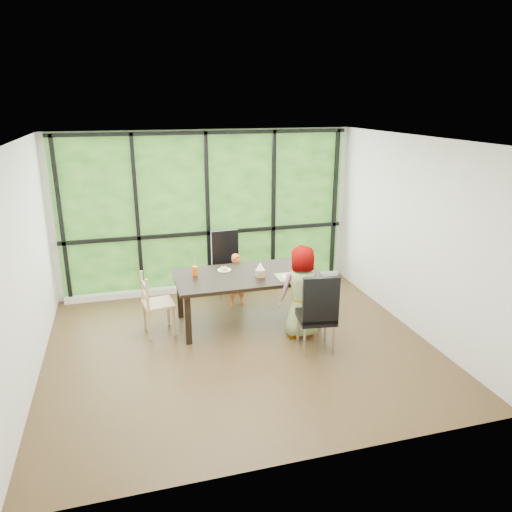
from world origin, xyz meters
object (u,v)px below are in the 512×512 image
object	(u,v)px
child_toddler	(237,280)
green_cup	(309,272)
orange_cup	(195,271)
child_older	(302,292)
plate_far	(224,270)
chair_end_beech	(158,304)
tissue_box	(260,273)
plate_near	(289,276)
chair_interior_leather	(316,311)
dining_table	(248,298)
chair_window_leather	(228,265)

from	to	relation	value
child_toddler	green_cup	xyz separation A→B (m)	(0.81, -0.97, 0.39)
orange_cup	green_cup	xyz separation A→B (m)	(1.55, -0.50, -0.00)
child_older	plate_far	xyz separation A→B (m)	(-0.90, 0.85, 0.11)
chair_end_beech	tissue_box	size ratio (longest dim) A/B	7.45
plate_near	tissue_box	distance (m)	0.41
chair_end_beech	child_toddler	size ratio (longest dim) A/B	1.05
chair_interior_leather	plate_near	distance (m)	0.81
dining_table	chair_end_beech	xyz separation A→B (m)	(-1.29, -0.02, 0.08)
plate_near	chair_window_leather	bearing A→B (deg)	113.53
child_toddler	orange_cup	distance (m)	0.95
chair_window_leather	plate_near	bearing A→B (deg)	-69.61
dining_table	orange_cup	xyz separation A→B (m)	(-0.73, 0.18, 0.44)
plate_far	dining_table	bearing A→B (deg)	-41.15
dining_table	tissue_box	distance (m)	0.47
chair_interior_leather	child_toddler	world-z (taller)	chair_interior_leather
dining_table	orange_cup	distance (m)	0.87
child_older	orange_cup	distance (m)	1.56
chair_interior_leather	dining_table	bearing A→B (deg)	-49.98
chair_end_beech	dining_table	bearing A→B (deg)	-96.74
orange_cup	tissue_box	size ratio (longest dim) A/B	1.08
orange_cup	green_cup	distance (m)	1.62
dining_table	child_older	world-z (taller)	child_older
chair_interior_leather	orange_cup	distance (m)	1.86
plate_far	chair_window_leather	bearing A→B (deg)	73.99
chair_end_beech	child_older	xyz separation A→B (m)	(1.90, -0.58, 0.20)
child_older	plate_near	bearing A→B (deg)	-76.07
dining_table	child_older	size ratio (longest dim) A/B	1.60
chair_interior_leather	orange_cup	size ratio (longest dim) A/B	8.30
chair_end_beech	plate_near	distance (m)	1.87
child_older	plate_far	world-z (taller)	child_older
child_toddler	orange_cup	bearing A→B (deg)	-151.61
dining_table	chair_window_leather	size ratio (longest dim) A/B	1.92
dining_table	child_older	xyz separation A→B (m)	(0.61, -0.60, 0.27)
orange_cup	tissue_box	bearing A→B (deg)	-19.40
chair_interior_leather	plate_near	size ratio (longest dim) A/B	4.91
plate_far	plate_near	distance (m)	0.98
dining_table	chair_interior_leather	xyz separation A→B (m)	(0.65, -1.04, 0.17)
dining_table	chair_end_beech	distance (m)	1.29
chair_window_leather	chair_interior_leather	bearing A→B (deg)	-75.01
child_older	chair_end_beech	bearing A→B (deg)	-15.28
dining_table	plate_far	size ratio (longest dim) A/B	10.17
chair_end_beech	plate_near	bearing A→B (deg)	-105.21
chair_window_leather	child_older	distance (m)	1.82
child_toddler	orange_cup	size ratio (longest dim) A/B	6.58
plate_far	chair_interior_leather	bearing A→B (deg)	-54.01
plate_near	chair_end_beech	bearing A→B (deg)	172.29
tissue_box	child_toddler	bearing A→B (deg)	101.10
chair_window_leather	child_older	size ratio (longest dim) A/B	0.83
chair_interior_leather	tissue_box	size ratio (longest dim) A/B	8.94
dining_table	plate_near	xyz separation A→B (m)	(0.54, -0.26, 0.38)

